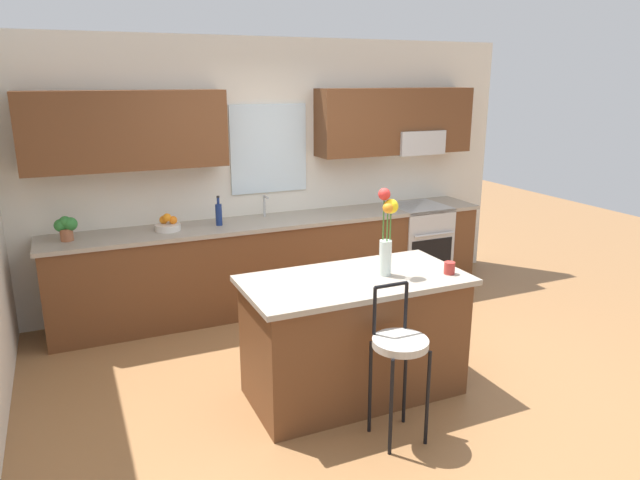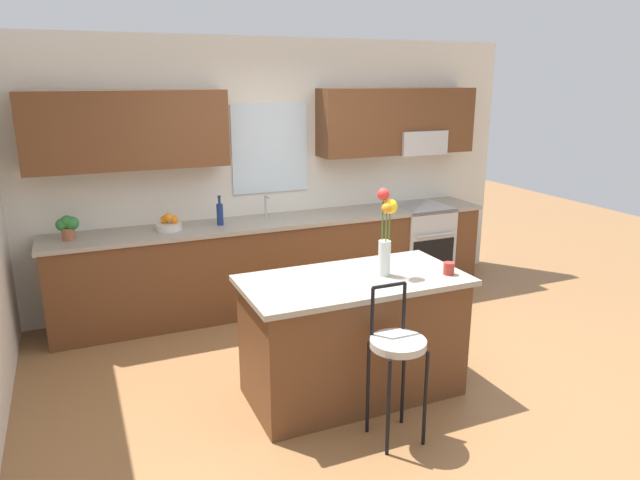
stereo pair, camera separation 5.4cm
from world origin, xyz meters
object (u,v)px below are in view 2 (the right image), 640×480
(potted_plant_small, at_px, (68,226))
(fruit_bowl_oranges, at_px, (169,225))
(mug_ceramic, at_px, (449,268))
(kitchen_island, at_px, (353,336))
(flower_vase, at_px, (386,230))
(oven_range, at_px, (419,245))
(bottle_olive_oil, at_px, (220,214))
(bar_stool_near, at_px, (397,350))

(potted_plant_small, bearing_deg, fruit_bowl_oranges, 0.34)
(mug_ceramic, relative_size, fruit_bowl_oranges, 0.37)
(kitchen_island, xyz_separation_m, flower_vase, (0.23, -0.03, 0.79))
(oven_range, height_order, flower_vase, flower_vase)
(flower_vase, distance_m, bottle_olive_oil, 2.09)
(oven_range, distance_m, flower_vase, 2.59)
(oven_range, distance_m, potted_plant_small, 3.69)
(potted_plant_small, bearing_deg, oven_range, -0.38)
(oven_range, bearing_deg, flower_vase, -128.90)
(bottle_olive_oil, xyz_separation_m, potted_plant_small, (-1.36, -0.00, 0.02))
(bottle_olive_oil, bearing_deg, kitchen_island, -75.30)
(mug_ceramic, distance_m, bottle_olive_oil, 2.42)
(kitchen_island, relative_size, fruit_bowl_oranges, 6.75)
(mug_ceramic, bearing_deg, potted_plant_small, 140.18)
(mug_ceramic, relative_size, bottle_olive_oil, 0.31)
(bottle_olive_oil, bearing_deg, oven_range, -0.62)
(potted_plant_small, bearing_deg, mug_ceramic, -39.82)
(flower_vase, distance_m, mug_ceramic, 0.55)
(bar_stool_near, height_order, flower_vase, flower_vase)
(mug_ceramic, distance_m, potted_plant_small, 3.30)
(bar_stool_near, xyz_separation_m, potted_plant_small, (-1.87, 2.53, 0.41))
(oven_range, xyz_separation_m, bottle_olive_oil, (-2.28, 0.02, 0.57))
(bar_stool_near, bearing_deg, mug_ceramic, 32.12)
(oven_range, bearing_deg, bottle_olive_oil, 179.38)
(fruit_bowl_oranges, relative_size, bottle_olive_oil, 0.83)
(flower_vase, height_order, fruit_bowl_oranges, flower_vase)
(fruit_bowl_oranges, xyz_separation_m, potted_plant_small, (-0.88, -0.01, 0.08))
(flower_vase, bearing_deg, fruit_bowl_oranges, 122.18)
(kitchen_island, distance_m, potted_plant_small, 2.73)
(mug_ceramic, distance_m, fruit_bowl_oranges, 2.69)
(flower_vase, distance_m, fruit_bowl_oranges, 2.32)
(kitchen_island, height_order, flower_vase, flower_vase)
(kitchen_island, bearing_deg, oven_range, 46.65)
(mug_ceramic, xyz_separation_m, bottle_olive_oil, (-1.17, 2.11, 0.07))
(fruit_bowl_oranges, bearing_deg, potted_plant_small, -179.66)
(bar_stool_near, xyz_separation_m, fruit_bowl_oranges, (-0.99, 2.54, 0.34))
(bottle_olive_oil, bearing_deg, bar_stool_near, -78.82)
(flower_vase, bearing_deg, bar_stool_near, -111.46)
(kitchen_island, height_order, bar_stool_near, bar_stool_near)
(oven_range, xyz_separation_m, fruit_bowl_oranges, (-2.77, 0.03, 0.51))
(bar_stool_near, relative_size, bottle_olive_oil, 3.59)
(kitchen_island, height_order, bottle_olive_oil, bottle_olive_oil)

